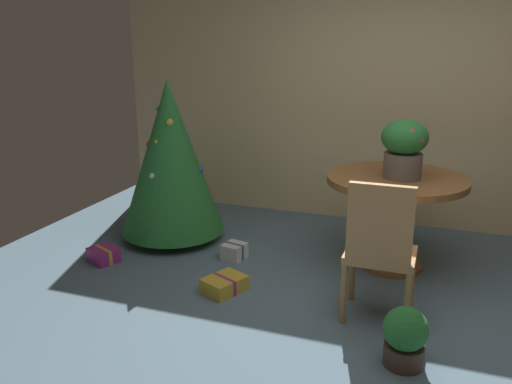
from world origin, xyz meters
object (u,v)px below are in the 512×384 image
at_px(flower_vase, 404,147).
at_px(holiday_tree, 170,158).
at_px(potted_plant, 405,336).
at_px(wooden_chair_near, 380,246).
at_px(gift_box_gold, 224,284).
at_px(gift_box_cream, 234,251).
at_px(round_dining_table, 395,201).
at_px(gift_box_purple, 104,255).

relative_size(flower_vase, holiday_tree, 0.31).
height_order(holiday_tree, potted_plant, holiday_tree).
height_order(wooden_chair_near, gift_box_gold, wooden_chair_near).
height_order(gift_box_cream, potted_plant, potted_plant).
bearing_deg(flower_vase, round_dining_table, 141.87).
xyz_separation_m(wooden_chair_near, holiday_tree, (-2.00, 0.90, 0.24)).
xyz_separation_m(gift_box_gold, gift_box_purple, (-1.17, 0.15, 0.00)).
height_order(holiday_tree, gift_box_gold, holiday_tree).
relative_size(holiday_tree, gift_box_purple, 5.05).
height_order(flower_vase, gift_box_purple, flower_vase).
xyz_separation_m(flower_vase, gift_box_gold, (-1.16, -0.85, -0.96)).
distance_m(round_dining_table, gift_box_gold, 1.51).
relative_size(round_dining_table, flower_vase, 2.41).
xyz_separation_m(flower_vase, gift_box_cream, (-1.32, -0.27, -0.95)).
relative_size(flower_vase, wooden_chair_near, 0.47).
relative_size(wooden_chair_near, gift_box_gold, 2.63).
bearing_deg(flower_vase, potted_plant, -82.29).
height_order(round_dining_table, wooden_chair_near, wooden_chair_near).
bearing_deg(gift_box_purple, gift_box_cream, 23.27).
bearing_deg(potted_plant, gift_box_gold, 159.67).
distance_m(holiday_tree, potted_plant, 2.66).
height_order(gift_box_purple, potted_plant, potted_plant).
bearing_deg(wooden_chair_near, round_dining_table, 90.00).
bearing_deg(gift_box_gold, round_dining_table, 38.31).
xyz_separation_m(wooden_chair_near, potted_plant, (0.22, -0.45, -0.35)).
distance_m(gift_box_purple, potted_plant, 2.60).
height_order(gift_box_gold, gift_box_cream, gift_box_cream).
height_order(wooden_chair_near, gift_box_purple, wooden_chair_near).
distance_m(wooden_chair_near, potted_plant, 0.61).
height_order(gift_box_cream, gift_box_purple, gift_box_cream).
bearing_deg(wooden_chair_near, gift_box_gold, 177.41).
bearing_deg(flower_vase, wooden_chair_near, -92.39).
distance_m(wooden_chair_near, gift_box_gold, 1.22).
bearing_deg(gift_box_purple, gift_box_gold, -7.24).
relative_size(holiday_tree, gift_box_gold, 3.99).
height_order(gift_box_gold, potted_plant, potted_plant).
distance_m(round_dining_table, gift_box_purple, 2.46).
bearing_deg(round_dining_table, holiday_tree, -178.93).
bearing_deg(holiday_tree, wooden_chair_near, -24.13).
bearing_deg(wooden_chair_near, flower_vase, 87.61).
bearing_deg(gift_box_purple, round_dining_table, 17.76).
height_order(round_dining_table, holiday_tree, holiday_tree).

